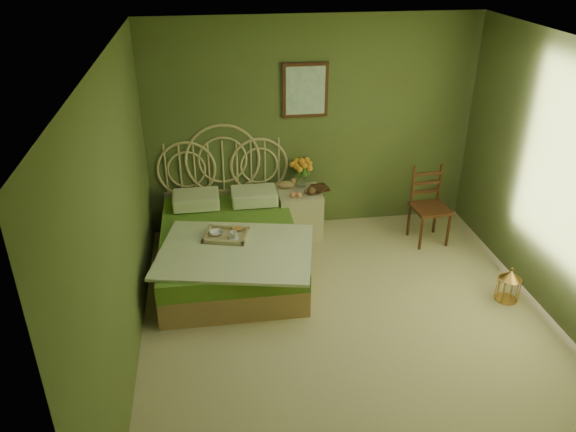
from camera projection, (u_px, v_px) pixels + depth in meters
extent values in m
plane|color=#C9B491|center=(352.00, 330.00, 5.39)|extent=(4.50, 4.50, 0.00)
plane|color=silver|center=(371.00, 54.00, 4.19)|extent=(4.50, 4.50, 0.00)
plane|color=#536434|center=(312.00, 126.00, 6.77)|extent=(4.00, 0.00, 4.00)
plane|color=#536434|center=(120.00, 225.00, 4.53)|extent=(0.00, 4.50, 4.50)
plane|color=#536434|center=(576.00, 194.00, 5.05)|extent=(0.00, 4.50, 4.50)
cube|color=#32170D|center=(305.00, 90.00, 6.53)|extent=(0.54, 0.03, 0.64)
cube|color=silver|center=(306.00, 91.00, 6.51)|extent=(0.46, 0.01, 0.56)
cube|color=tan|center=(230.00, 259.00, 6.26)|extent=(1.47, 1.96, 0.29)
cube|color=#5F912F|center=(229.00, 240.00, 6.15)|extent=(1.47, 1.96, 0.20)
cube|color=white|center=(236.00, 251.00, 5.71)|extent=(1.75, 1.47, 0.03)
cube|color=white|center=(196.00, 200.00, 6.62)|extent=(0.54, 0.39, 0.16)
cube|color=white|center=(254.00, 196.00, 6.71)|extent=(0.54, 0.39, 0.16)
cube|color=tan|center=(226.00, 238.00, 5.95)|extent=(0.53, 0.46, 0.04)
ellipsoid|color=#B77A38|center=(237.00, 229.00, 6.02)|extent=(0.12, 0.07, 0.05)
cube|color=beige|center=(299.00, 212.00, 6.97)|extent=(0.52, 0.52, 0.57)
cylinder|color=silver|center=(302.00, 180.00, 6.91)|extent=(0.10, 0.10, 0.18)
ellipsoid|color=tan|center=(286.00, 185.00, 6.89)|extent=(0.21, 0.11, 0.10)
sphere|color=#EA925B|center=(293.00, 195.00, 6.67)|extent=(0.07, 0.07, 0.07)
sphere|color=#EA925B|center=(299.00, 195.00, 6.66)|extent=(0.07, 0.07, 0.07)
cube|color=#32170D|center=(430.00, 209.00, 6.72)|extent=(0.44, 0.44, 0.04)
cylinder|color=#32170D|center=(419.00, 233.00, 6.65)|extent=(0.04, 0.04, 0.44)
cylinder|color=#32170D|center=(448.00, 230.00, 6.69)|extent=(0.04, 0.04, 0.44)
cylinder|color=#32170D|center=(410.00, 219.00, 6.95)|extent=(0.04, 0.04, 0.44)
cylinder|color=#32170D|center=(437.00, 217.00, 7.00)|extent=(0.04, 0.04, 0.44)
cube|color=#32170D|center=(427.00, 184.00, 6.76)|extent=(0.35, 0.07, 0.49)
cylinder|color=#C0803D|center=(506.00, 299.00, 5.83)|extent=(0.23, 0.23, 0.01)
cylinder|color=#C0803D|center=(508.00, 289.00, 5.77)|extent=(0.23, 0.23, 0.25)
cone|color=#C0803D|center=(511.00, 275.00, 5.69)|extent=(0.23, 0.23, 0.09)
imported|color=#381E0F|center=(313.00, 189.00, 6.87)|extent=(0.21, 0.27, 0.02)
imported|color=#472819|center=(314.00, 187.00, 6.87)|extent=(0.26, 0.27, 0.02)
imported|color=white|center=(216.00, 233.00, 5.96)|extent=(0.18, 0.18, 0.04)
imported|color=white|center=(234.00, 235.00, 5.88)|extent=(0.10, 0.10, 0.08)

